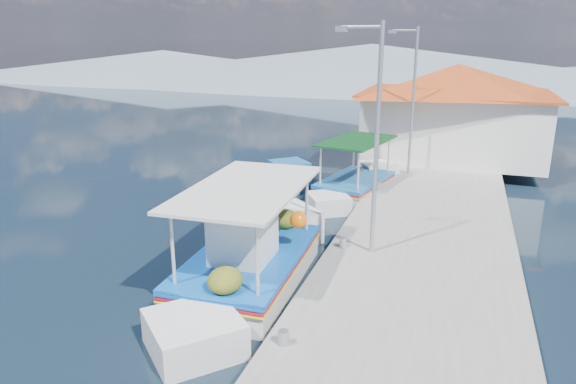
% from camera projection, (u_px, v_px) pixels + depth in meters
% --- Properties ---
extents(ground, '(160.00, 160.00, 0.00)m').
position_uv_depth(ground, '(187.00, 275.00, 13.93)').
color(ground, black).
rests_on(ground, ground).
extents(quay, '(5.00, 44.00, 0.50)m').
position_uv_depth(quay, '(430.00, 218.00, 17.49)').
color(quay, gray).
rests_on(quay, ground).
extents(bollards, '(0.20, 17.20, 0.30)m').
position_uv_depth(bollards, '(365.00, 208.00, 17.34)').
color(bollards, '#A5A8AD').
rests_on(bollards, quay).
extents(main_caique, '(2.76, 8.80, 2.90)m').
position_uv_depth(main_caique, '(250.00, 262.00, 13.37)').
color(main_caique, silver).
rests_on(main_caique, ground).
extents(caique_green_canopy, '(2.93, 6.54, 2.50)m').
position_uv_depth(caique_green_canopy, '(355.00, 186.00, 20.83)').
color(caique_green_canopy, silver).
rests_on(caique_green_canopy, ground).
extents(caique_blue_hull, '(2.13, 6.95, 1.24)m').
position_uv_depth(caique_blue_hull, '(268.00, 190.00, 20.38)').
color(caique_blue_hull, '#1A5E9C').
rests_on(caique_blue_hull, ground).
extents(harbor_building, '(10.49, 10.49, 4.40)m').
position_uv_depth(harbor_building, '(455.00, 109.00, 24.83)').
color(harbor_building, silver).
rests_on(harbor_building, quay).
extents(lamp_post_near, '(1.21, 0.14, 6.00)m').
position_uv_depth(lamp_post_near, '(374.00, 129.00, 13.25)').
color(lamp_post_near, '#A5A8AD').
rests_on(lamp_post_near, quay).
extents(lamp_post_far, '(1.21, 0.14, 6.00)m').
position_uv_depth(lamp_post_far, '(411.00, 94.00, 21.41)').
color(lamp_post_far, '#A5A8AD').
rests_on(lamp_post_far, quay).
extents(mountain_ridge, '(171.40, 96.00, 5.50)m').
position_uv_depth(mountain_ridge, '(467.00, 72.00, 62.13)').
color(mountain_ridge, slate).
rests_on(mountain_ridge, ground).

